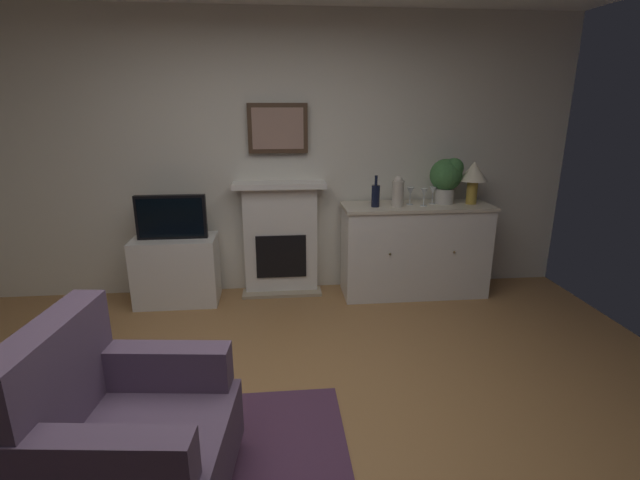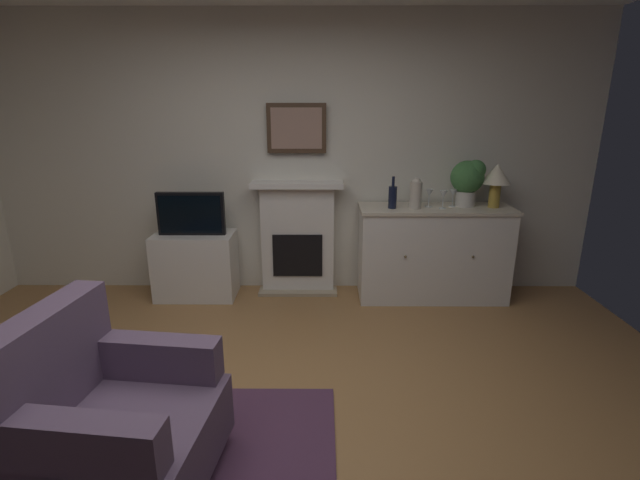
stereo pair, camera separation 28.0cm
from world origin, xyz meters
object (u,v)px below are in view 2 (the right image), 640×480
Objects in this scene: wine_glass_left at (429,194)px; potted_plant_small at (468,179)px; vase_decorative at (416,193)px; armchair at (111,420)px; fireplace_unit at (298,237)px; tv_set at (191,214)px; wine_glass_center at (443,195)px; table_lamp at (497,177)px; framed_picture at (297,128)px; tv_cabinet at (196,265)px; wine_bottle at (393,197)px; sideboard_cabinet at (433,253)px; wine_glass_right at (453,194)px.

wine_glass_left is 0.38× the size of potted_plant_small.
vase_decorative reaches higher than armchair.
fireplace_unit is 1.77× the size of tv_set.
potted_plant_small is at bearing 22.93° from wine_glass_center.
vase_decorative is (-0.25, 0.01, 0.02)m from wine_glass_center.
tv_set is at bearing -169.23° from fireplace_unit.
table_lamp is at bearing 0.17° from tv_set.
potted_plant_small is (2.55, 0.05, 0.32)m from tv_set.
framed_picture is at bearing 172.99° from table_lamp.
tv_cabinet is at bearing -170.55° from fireplace_unit.
vase_decorative is at bearing -11.87° from fireplace_unit.
fireplace_unit is 1.02m from tv_cabinet.
tv_set is (-2.79, -0.01, -0.34)m from table_lamp.
wine_bottle is 1.76× the size of wine_glass_center.
wine_glass_center is 2.31m from tv_set.
vase_decorative is 0.31× the size of armchair.
vase_decorative is at bearing -1.16° from tv_set.
fireplace_unit is 3.91× the size of vase_decorative.
tv_cabinet is at bearing 178.19° from vase_decorative.
tv_set is at bearing -179.79° from sideboard_cabinet.
fireplace_unit is 2.60m from armchair.
tv_cabinet is (-0.97, -0.16, -0.23)m from fireplace_unit.
potted_plant_small reaches higher than wine_glass_left.
tv_set is at bearing -179.83° from table_lamp.
tv_cabinet is 0.51m from tv_set.
tv_set is at bearing -166.69° from framed_picture.
tv_cabinet is (-2.79, 0.02, -0.86)m from table_lamp.
wine_glass_right is (0.22, 0.01, 0.00)m from wine_glass_left.
wine_bottle reaches higher than tv_cabinet.
wine_glass_left is 0.18× the size of armchair.
wine_glass_left is 0.38m from potted_plant_small.
table_lamp is 0.51m from wine_glass_center.
wine_glass_right reaches higher than tv_cabinet.
wine_glass_right is 3.26m from armchair.
wine_glass_left is 2.30m from tv_cabinet.
wine_glass_center is at bearing -173.18° from table_lamp.
vase_decorative reaches higher than tv_set.
wine_glass_center is at bearing -1.23° from tv_set.
armchair reaches higher than sideboard_cabinet.
sideboard_cabinet is 3.51× the size of table_lamp.
vase_decorative is 0.38× the size of tv_cabinet.
vase_decorative is at bearing -14.14° from framed_picture.
fireplace_unit is 1.01m from wine_bottle.
fireplace_unit is at bearing 73.20° from armchair.
wine_glass_right is (0.56, 0.07, 0.01)m from wine_bottle.
wine_glass_center reaches higher than tv_set.
wine_bottle is 2.86m from armchair.
fireplace_unit is 1.30m from sideboard_cabinet.
framed_picture is at bearing 170.42° from wine_glass_left.
tv_set is (-2.26, -0.01, 0.38)m from sideboard_cabinet.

